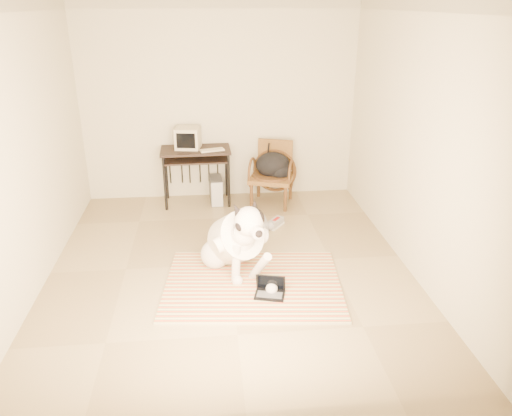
{
  "coord_description": "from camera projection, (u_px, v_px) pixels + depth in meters",
  "views": [
    {
      "loc": [
        -0.21,
        -5.05,
        2.81
      ],
      "look_at": [
        0.28,
        -0.24,
        0.79
      ],
      "focal_mm": 35.0,
      "sensor_mm": 36.0,
      "label": 1
    }
  ],
  "objects": [
    {
      "name": "floor",
      "position": [
        230.0,
        264.0,
        5.74
      ],
      "size": [
        4.5,
        4.5,
        0.0
      ],
      "primitive_type": "plane",
      "color": "#95815B",
      "rests_on": "ground"
    },
    {
      "name": "sneaker_left",
      "position": [
        262.0,
        223.0,
        6.66
      ],
      "size": [
        0.14,
        0.32,
        0.11
      ],
      "color": "white",
      "rests_on": "floor"
    },
    {
      "name": "laptop",
      "position": [
        270.0,
        290.0,
        5.09
      ],
      "size": [
        0.35,
        0.29,
        0.21
      ],
      "color": "black",
      "rests_on": "rug"
    },
    {
      "name": "ceiling",
      "position": [
        224.0,
        12.0,
        4.69
      ],
      "size": [
        4.5,
        4.5,
        0.0
      ],
      "primitive_type": "plane",
      "rotation": [
        3.14,
        0.0,
        0.0
      ],
      "color": "silver",
      "rests_on": "wall_back"
    },
    {
      "name": "crt_monitor",
      "position": [
        188.0,
        138.0,
        7.15
      ],
      "size": [
        0.38,
        0.37,
        0.3
      ],
      "color": "#BEB395",
      "rests_on": "computer_desk"
    },
    {
      "name": "wall_back",
      "position": [
        220.0,
        108.0,
        7.28
      ],
      "size": [
        4.5,
        0.0,
        4.5
      ],
      "primitive_type": "plane",
      "rotation": [
        1.57,
        0.0,
        0.0
      ],
      "color": "beige",
      "rests_on": "floor"
    },
    {
      "name": "rug",
      "position": [
        253.0,
        284.0,
        5.31
      ],
      "size": [
        1.98,
        1.59,
        0.02
      ],
      "color": "#E3512B",
      "rests_on": "floor"
    },
    {
      "name": "computer_desk",
      "position": [
        196.0,
        157.0,
        7.2
      ],
      "size": [
        1.01,
        0.58,
        0.83
      ],
      "color": "black",
      "rests_on": "floor"
    },
    {
      "name": "dog",
      "position": [
        236.0,
        241.0,
        5.42
      ],
      "size": [
        0.79,
        1.19,
        0.98
      ],
      "color": "silver",
      "rests_on": "rug"
    },
    {
      "name": "wall_front",
      "position": [
        244.0,
        250.0,
        3.15
      ],
      "size": [
        4.5,
        0.0,
        4.5
      ],
      "primitive_type": "plane",
      "rotation": [
        -1.57,
        0.0,
        0.0
      ],
      "color": "beige",
      "rests_on": "floor"
    },
    {
      "name": "backpack",
      "position": [
        274.0,
        166.0,
        7.22
      ],
      "size": [
        0.5,
        0.43,
        0.37
      ],
      "color": "black",
      "rests_on": "rattan_chair"
    },
    {
      "name": "wall_left",
      "position": [
        29.0,
        156.0,
        5.03
      ],
      "size": [
        0.0,
        4.5,
        4.5
      ],
      "primitive_type": "plane",
      "rotation": [
        1.57,
        0.0,
        1.57
      ],
      "color": "beige",
      "rests_on": "floor"
    },
    {
      "name": "sneaker_right",
      "position": [
        276.0,
        223.0,
        6.67
      ],
      "size": [
        0.27,
        0.31,
        0.1
      ],
      "color": "white",
      "rests_on": "floor"
    },
    {
      "name": "wall_right",
      "position": [
        411.0,
        146.0,
        5.4
      ],
      "size": [
        0.0,
        4.5,
        4.5
      ],
      "primitive_type": "plane",
      "rotation": [
        1.57,
        0.0,
        -1.57
      ],
      "color": "beige",
      "rests_on": "floor"
    },
    {
      "name": "desk_keyboard",
      "position": [
        212.0,
        150.0,
        7.07
      ],
      "size": [
        0.36,
        0.21,
        0.02
      ],
      "primitive_type": "cube",
      "rotation": [
        0.0,
        0.0,
        0.27
      ],
      "color": "#BEB395",
      "rests_on": "computer_desk"
    },
    {
      "name": "rattan_chair",
      "position": [
        272.0,
        173.0,
        7.31
      ],
      "size": [
        0.75,
        0.74,
        0.91
      ],
      "color": "brown",
      "rests_on": "floor"
    },
    {
      "name": "pc_tower",
      "position": [
        216.0,
        190.0,
        7.41
      ],
      "size": [
        0.2,
        0.42,
        0.39
      ],
      "color": "#4A4A4D",
      "rests_on": "floor"
    }
  ]
}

